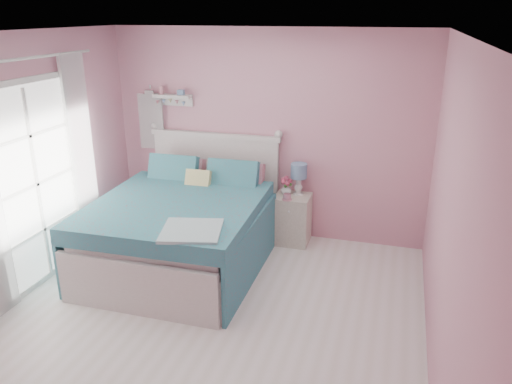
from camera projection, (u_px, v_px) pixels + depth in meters
The scene contains 12 objects.
floor at pixel (202, 326), 4.65m from camera, with size 4.50×4.50×0.00m, color white.
room_shell at pixel (195, 164), 4.11m from camera, with size 4.50×4.50×4.50m.
bed at pixel (184, 229), 5.69m from camera, with size 1.81×2.27×1.30m.
nightstand at pixel (292, 219), 6.25m from camera, with size 0.43×0.43×0.62m.
table_lamp at pixel (299, 173), 6.10m from camera, with size 0.20×0.20×0.40m.
vase at pixel (286, 189), 6.18m from camera, with size 0.13×0.13×0.13m, color silver.
teacup at pixel (287, 197), 6.01m from camera, with size 0.10×0.10×0.08m, color #D08BA2.
roses at pixel (286, 181), 6.14m from camera, with size 0.14×0.11×0.12m.
wall_shelf at pixel (173, 97), 6.35m from camera, with size 0.50×0.15×0.25m.
hanging_dress at pixel (151, 122), 6.54m from camera, with size 0.34×0.03×0.72m, color white.
french_door at pixel (36, 185), 5.16m from camera, with size 0.04×1.32×2.16m.
curtain_far at pixel (82, 156), 5.78m from camera, with size 0.04×0.40×2.32m, color white.
Camera 1 is at (1.59, -3.64, 2.77)m, focal length 35.00 mm.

